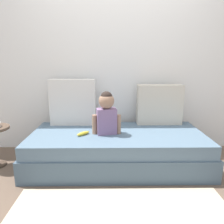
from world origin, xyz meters
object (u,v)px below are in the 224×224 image
object	(u,v)px
couch	(117,149)
banana	(83,133)
throw_pillow_left	(73,102)
toddler	(107,112)
throw_pillow_right	(159,105)

from	to	relation	value
couch	banana	xyz separation A→B (m)	(-0.39, -0.08, 0.22)
throw_pillow_left	toddler	size ratio (longest dim) A/B	1.20
throw_pillow_left	banana	bearing A→B (deg)	-68.17
toddler	throw_pillow_left	bearing A→B (deg)	138.25
banana	throw_pillow_right	bearing A→B (deg)	24.87
throw_pillow_left	throw_pillow_right	bearing A→B (deg)	0.00
couch	toddler	bearing A→B (deg)	-166.63
throw_pillow_left	toddler	xyz separation A→B (m)	(0.44, -0.40, -0.04)
banana	toddler	bearing A→B (deg)	10.44
toddler	couch	bearing A→B (deg)	13.37
couch	toddler	world-z (taller)	toddler
couch	banana	world-z (taller)	banana
throw_pillow_left	banana	xyz separation A→B (m)	(0.18, -0.44, -0.28)
throw_pillow_left	throw_pillow_right	xyz separation A→B (m)	(1.14, 0.00, -0.04)
throw_pillow_right	couch	bearing A→B (deg)	-147.24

